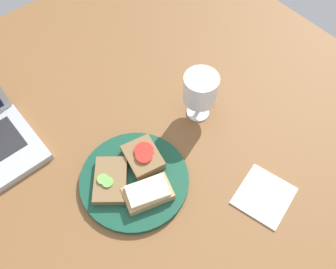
{
  "coord_description": "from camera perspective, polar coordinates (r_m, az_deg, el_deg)",
  "views": [
    {
      "loc": [
        -25.74,
        -38.85,
        84.5
      ],
      "look_at": [
        5.59,
        -1.8,
        8.0
      ],
      "focal_mm": 40.0,
      "sensor_mm": 36.0,
      "label": 1
    }
  ],
  "objects": [
    {
      "name": "wine_glass",
      "position": [
        0.93,
        4.96,
        6.72
      ],
      "size": [
        8.72,
        8.72,
        13.95
      ],
      "color": "white",
      "rests_on": "wooden_table"
    },
    {
      "name": "sandwich_with_cheese",
      "position": [
        0.86,
        -3.1,
        -8.89
      ],
      "size": [
        12.31,
        9.44,
        3.1
      ],
      "color": "#A88456",
      "rests_on": "plate"
    },
    {
      "name": "wooden_table",
      "position": [
        0.95,
        -3.28,
        -3.23
      ],
      "size": [
        140.0,
        140.0,
        3.0
      ],
      "primitive_type": "cube",
      "color": "brown",
      "rests_on": "ground"
    },
    {
      "name": "napkin",
      "position": [
        0.91,
        14.43,
        -9.05
      ],
      "size": [
        14.9,
        14.43,
        0.4
      ],
      "primitive_type": "cube",
      "rotation": [
        0.0,
        0.0,
        0.26
      ],
      "color": "white",
      "rests_on": "wooden_table"
    },
    {
      "name": "plate",
      "position": [
        0.9,
        -5.15,
        -6.93
      ],
      "size": [
        25.94,
        25.94,
        1.41
      ],
      "primitive_type": "cylinder",
      "color": "#144733",
      "rests_on": "wooden_table"
    },
    {
      "name": "sandwich_with_tomato",
      "position": [
        0.9,
        -3.83,
        -3.41
      ],
      "size": [
        9.39,
        10.81,
        3.26
      ],
      "color": "brown",
      "rests_on": "plate"
    },
    {
      "name": "sandwich_with_cucumber",
      "position": [
        0.89,
        -8.79,
        -6.9
      ],
      "size": [
        13.07,
        13.63,
        2.44
      ],
      "color": "brown",
      "rests_on": "plate"
    }
  ]
}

